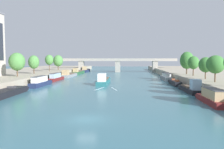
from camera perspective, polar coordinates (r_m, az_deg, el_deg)
ground_plane at (r=28.57m, az=-6.52°, el=-11.22°), size 400.00×400.00×0.00m
quay_left at (r=93.36m, az=-24.43°, el=-0.26°), size 36.00×170.00×2.39m
quay_right at (r=89.15m, az=26.13°, el=-0.49°), size 36.00×170.00×2.39m
barge_midriver at (r=68.31m, az=-2.15°, el=-1.49°), size 2.97×17.56×3.39m
wake_behind_barge at (r=56.54m, az=-1.36°, el=-3.62°), size 5.60×5.88×0.03m
moored_boat_left_second at (r=49.62m, az=-25.71°, el=-4.32°), size 3.72×16.94×2.38m
moored_boat_left_gap_after at (r=65.00m, az=-17.67°, el=-1.79°), size 2.45×12.15×2.81m
moored_boat_left_lone at (r=79.73m, az=-14.02°, el=-0.74°), size 2.38×11.96×2.68m
moored_boat_left_upstream at (r=95.14m, az=-10.90°, el=-0.05°), size 3.39×16.03×3.18m
moored_boat_left_near at (r=114.19m, az=-8.57°, el=0.63°), size 3.32×16.96×3.07m
moored_boat_left_downstream at (r=133.24m, az=-6.64°, el=1.12°), size 2.83×15.69×3.19m
moored_boat_right_second at (r=41.03m, az=23.91°, el=-5.32°), size 2.14×10.76×2.63m
moored_boat_right_gap_after at (r=53.70m, az=19.30°, el=-3.27°), size 2.68×12.15×3.22m
moored_boat_right_far at (r=67.44m, az=15.58°, el=-1.99°), size 1.89×10.76×2.34m
moored_boat_right_downstream at (r=81.97m, az=13.54°, el=-0.63°), size 2.25×12.88×2.57m
tree_left_third at (r=70.75m, az=-22.92°, el=3.01°), size 4.58×4.58×6.90m
tree_left_far at (r=82.16m, az=-19.20°, el=2.98°), size 3.68×3.68×6.32m
tree_left_by_lamp at (r=95.21m, az=-15.61°, el=3.58°), size 3.36×3.36×6.80m
tree_left_past_mid at (r=106.89m, az=-13.49°, el=3.40°), size 4.43×4.43×6.87m
tree_right_past_mid at (r=54.29m, az=24.71°, el=2.33°), size 3.94×3.94×5.90m
tree_right_third at (r=61.70m, az=22.63°, el=2.28°), size 3.48×3.48×5.55m
tree_right_midway at (r=72.19m, az=19.93°, el=2.82°), size 3.38×3.38×5.94m
tree_right_end_of_row at (r=79.44m, az=18.43°, el=3.40°), size 4.54×4.54×7.49m
bridge_far at (r=128.47m, az=1.46°, el=2.86°), size 66.02×4.40×7.79m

